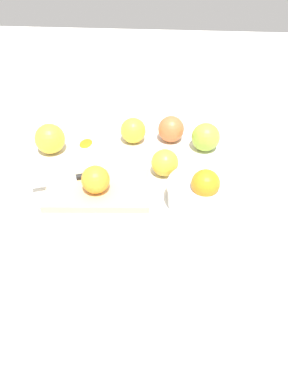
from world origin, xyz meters
TOP-DOWN VIEW (x-y plane):
  - ground_plane at (0.00, 0.00)m, footprint 2.40×2.40m
  - bowl at (-0.18, 0.11)m, footprint 0.17×0.17m
  - cutting_board at (0.07, 0.09)m, footprint 0.26×0.17m
  - orange_on_board at (0.07, 0.10)m, footprint 0.07×0.07m
  - knife at (0.14, 0.07)m, footprint 0.15×0.07m
  - apple_front_left at (-0.19, -0.13)m, footprint 0.08×0.08m
  - apple_front_left_2 at (-0.10, -0.17)m, footprint 0.08×0.08m
  - apple_front_right at (0.23, -0.08)m, footprint 0.08×0.08m
  - apple_mid_left at (-0.09, 0.00)m, footprint 0.07×0.07m
  - apple_front_center at (0.01, -0.15)m, footprint 0.07×0.07m
  - citrus_peel at (0.15, -0.13)m, footprint 0.04×0.06m

SIDE VIEW (x-z plane):
  - ground_plane at x=0.00m, z-range 0.00..0.00m
  - citrus_peel at x=0.15m, z-range 0.00..0.01m
  - cutting_board at x=0.07m, z-range 0.00..0.02m
  - knife at x=0.14m, z-range 0.02..0.03m
  - apple_mid_left at x=-0.09m, z-range 0.00..0.07m
  - apple_front_center at x=0.01m, z-range 0.00..0.07m
  - apple_front_left_2 at x=-0.10m, z-range 0.00..0.08m
  - bowl at x=-0.18m, z-range -0.01..0.09m
  - apple_front_left at x=-0.19m, z-range 0.00..0.08m
  - apple_front_right at x=0.23m, z-range 0.00..0.08m
  - orange_on_board at x=0.07m, z-range 0.02..0.08m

